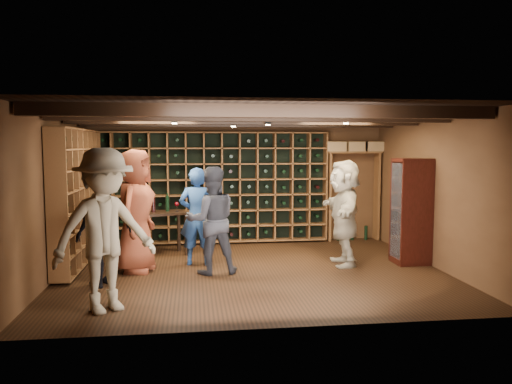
{
  "coord_description": "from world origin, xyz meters",
  "views": [
    {
      "loc": [
        -0.93,
        -7.73,
        2.01
      ],
      "look_at": [
        0.08,
        0.2,
        1.25
      ],
      "focal_mm": 35.0,
      "sensor_mm": 36.0,
      "label": 1
    }
  ],
  "objects": [
    {
      "name": "wine_rack_left",
      "position": [
        -2.83,
        0.82,
        1.15
      ],
      "size": [
        0.3,
        2.65,
        2.2
      ],
      "color": "brown",
      "rests_on": "ground"
    },
    {
      "name": "wine_rack_back",
      "position": [
        -0.52,
        2.33,
        1.15
      ],
      "size": [
        4.65,
        0.3,
        2.2
      ],
      "color": "brown",
      "rests_on": "ground"
    },
    {
      "name": "guest_beige",
      "position": [
        1.57,
        0.25,
        0.88
      ],
      "size": [
        0.69,
        1.68,
        1.76
      ],
      "primitive_type": "imported",
      "rotation": [
        0.0,
        0.0,
        4.61
      ],
      "color": "tan",
      "rests_on": "ground"
    },
    {
      "name": "man_grey_suit",
      "position": [
        -0.65,
        -0.04,
        0.84
      ],
      "size": [
        0.88,
        0.72,
        1.67
      ],
      "primitive_type": "imported",
      "rotation": [
        0.0,
        0.0,
        3.26
      ],
      "color": "black",
      "rests_on": "ground"
    },
    {
      "name": "guest_red_floral",
      "position": [
        -1.84,
        0.23,
        0.97
      ],
      "size": [
        0.82,
        1.06,
        1.94
      ],
      "primitive_type": "imported",
      "rotation": [
        0.0,
        0.0,
        1.34
      ],
      "color": "maroon",
      "rests_on": "ground"
    },
    {
      "name": "room_shell",
      "position": [
        0.0,
        0.05,
        2.42
      ],
      "size": [
        6.0,
        6.0,
        6.0
      ],
      "color": "brown",
      "rests_on": "ground"
    },
    {
      "name": "guest_khaki",
      "position": [
        -1.98,
        -1.68,
        0.99
      ],
      "size": [
        1.47,
        1.3,
        1.97
      ],
      "primitive_type": "imported",
      "rotation": [
        0.0,
        0.0,
        0.57
      ],
      "color": "#807258",
      "rests_on": "ground"
    },
    {
      "name": "man_blue_shirt",
      "position": [
        -0.87,
        0.55,
        0.82
      ],
      "size": [
        0.65,
        0.48,
        1.63
      ],
      "primitive_type": "imported",
      "rotation": [
        0.0,
        0.0,
        2.98
      ],
      "color": "navy",
      "rests_on": "ground"
    },
    {
      "name": "ground",
      "position": [
        0.0,
        0.0,
        0.0
      ],
      "size": [
        6.0,
        6.0,
        0.0
      ],
      "primitive_type": "plane",
      "color": "black",
      "rests_on": "ground"
    },
    {
      "name": "crate_shelf",
      "position": [
        2.41,
        2.32,
        1.57
      ],
      "size": [
        1.2,
        0.32,
        2.07
      ],
      "color": "brown",
      "rests_on": "ground"
    },
    {
      "name": "guest_woman_black",
      "position": [
        -2.18,
        -0.55,
        0.75
      ],
      "size": [
        0.9,
        0.87,
        1.5
      ],
      "primitive_type": "imported",
      "rotation": [
        0.0,
        0.0,
        3.89
      ],
      "color": "black",
      "rests_on": "ground"
    },
    {
      "name": "tasting_table",
      "position": [
        -1.59,
        1.34,
        0.71
      ],
      "size": [
        1.16,
        0.84,
        1.07
      ],
      "rotation": [
        0.0,
        0.0,
        0.33
      ],
      "color": "black",
      "rests_on": "ground"
    },
    {
      "name": "display_cabinet",
      "position": [
        2.71,
        0.2,
        0.86
      ],
      "size": [
        0.55,
        0.5,
        1.75
      ],
      "color": "#330F0A",
      "rests_on": "ground"
    }
  ]
}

